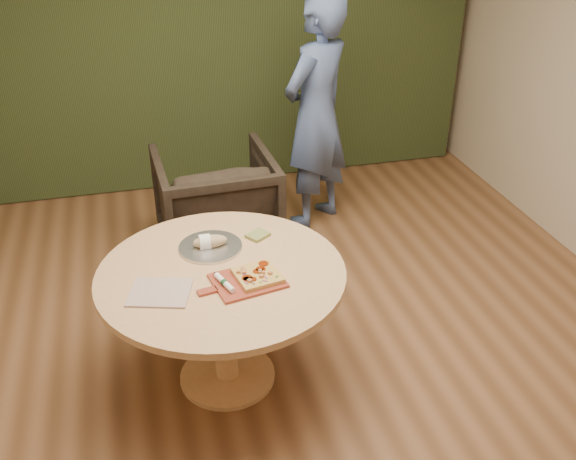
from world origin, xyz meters
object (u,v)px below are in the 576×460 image
(serving_tray, at_px, (210,247))
(person_standing, at_px, (316,114))
(bread_roll, at_px, (209,242))
(flatbread_pizza, at_px, (257,275))
(cutlery_roll, at_px, (225,283))
(pedestal_table, at_px, (223,293))
(pizza_paddle, at_px, (246,281))
(armchair, at_px, (216,198))

(serving_tray, distance_m, person_standing, 1.83)
(bread_roll, relative_size, person_standing, 0.10)
(flatbread_pizza, distance_m, cutlery_roll, 0.18)
(serving_tray, bearing_deg, bread_roll, 180.00)
(cutlery_roll, height_order, person_standing, person_standing)
(pedestal_table, distance_m, pizza_paddle, 0.23)
(pizza_paddle, height_order, bread_roll, bread_roll)
(bread_roll, bearing_deg, serving_tray, 0.00)
(flatbread_pizza, distance_m, person_standing, 2.06)
(flatbread_pizza, bearing_deg, bread_roll, 117.92)
(pedestal_table, height_order, bread_roll, bread_roll)
(pedestal_table, bearing_deg, serving_tray, 94.59)
(pizza_paddle, distance_m, flatbread_pizza, 0.07)
(pizza_paddle, height_order, serving_tray, serving_tray)
(flatbread_pizza, xyz_separation_m, serving_tray, (-0.19, 0.37, -0.02))
(flatbread_pizza, relative_size, person_standing, 0.14)
(bread_roll, bearing_deg, flatbread_pizza, -62.08)
(pedestal_table, bearing_deg, bread_roll, 96.64)
(pedestal_table, distance_m, flatbread_pizza, 0.27)
(flatbread_pizza, xyz_separation_m, armchair, (0.02, 1.59, -0.34))
(cutlery_roll, xyz_separation_m, armchair, (0.19, 1.62, -0.34))
(pizza_paddle, bearing_deg, flatbread_pizza, -0.53)
(serving_tray, xyz_separation_m, armchair, (0.20, 1.22, -0.32))
(pizza_paddle, relative_size, armchair, 0.53)
(pizza_paddle, xyz_separation_m, cutlery_roll, (-0.11, -0.02, 0.02))
(pizza_paddle, xyz_separation_m, armchair, (0.08, 1.60, -0.32))
(person_standing, bearing_deg, pedestal_table, 22.47)
(cutlery_roll, relative_size, armchair, 0.22)
(pedestal_table, xyz_separation_m, flatbread_pizza, (0.17, -0.13, 0.17))
(pedestal_table, relative_size, cutlery_roll, 6.84)
(cutlery_roll, xyz_separation_m, bread_roll, (-0.02, 0.40, 0.01))
(pizza_paddle, relative_size, flatbread_pizza, 1.82)
(pedestal_table, relative_size, bread_roll, 6.88)
(pizza_paddle, bearing_deg, pedestal_table, 116.41)
(serving_tray, height_order, armchair, armchair)
(pedestal_table, xyz_separation_m, cutlery_roll, (-0.01, -0.16, 0.17))
(flatbread_pizza, height_order, cutlery_roll, flatbread_pizza)
(bread_roll, xyz_separation_m, person_standing, (1.07, 1.48, 0.14))
(pizza_paddle, bearing_deg, cutlery_roll, 178.09)
(serving_tray, bearing_deg, pedestal_table, -85.41)
(pedestal_table, xyz_separation_m, armchair, (0.18, 1.46, -0.17))
(flatbread_pizza, height_order, person_standing, person_standing)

